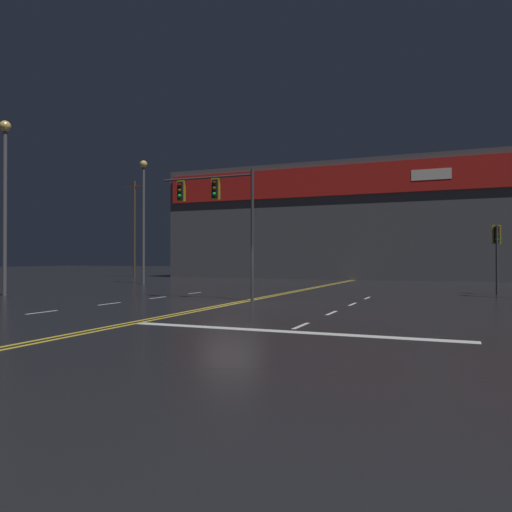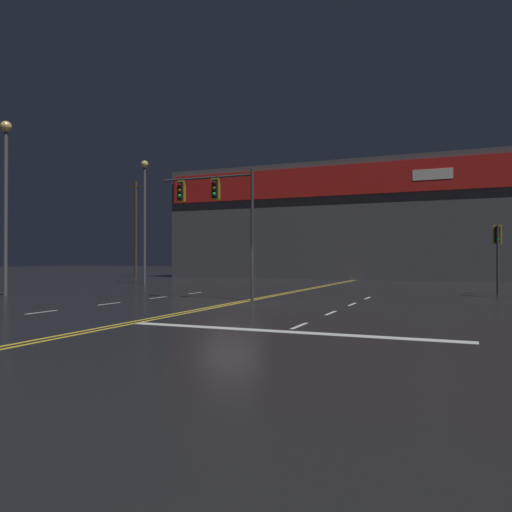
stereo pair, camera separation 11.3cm
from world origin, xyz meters
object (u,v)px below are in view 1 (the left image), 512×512
object	(u,v)px
streetlight_far_right	(143,205)
streetlight_median_approach	(5,183)
traffic_signal_median	(215,202)
traffic_signal_corner_northeast	(497,243)

from	to	relation	value
streetlight_far_right	streetlight_median_approach	bearing A→B (deg)	-86.48
traffic_signal_median	streetlight_far_right	size ratio (longest dim) A/B	0.62
streetlight_median_approach	traffic_signal_corner_northeast	bearing A→B (deg)	23.22
traffic_signal_corner_northeast	traffic_signal_median	bearing A→B (deg)	-145.84
traffic_signal_corner_northeast	streetlight_median_approach	bearing A→B (deg)	-156.78
traffic_signal_median	traffic_signal_corner_northeast	size ratio (longest dim) A/B	1.61
streetlight_median_approach	streetlight_far_right	distance (m)	13.24
traffic_signal_median	traffic_signal_corner_northeast	world-z (taller)	traffic_signal_median
traffic_signal_median	streetlight_median_approach	xyz separation A→B (m)	(-11.11, -1.73, 1.26)
traffic_signal_median	traffic_signal_corner_northeast	distance (m)	14.79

